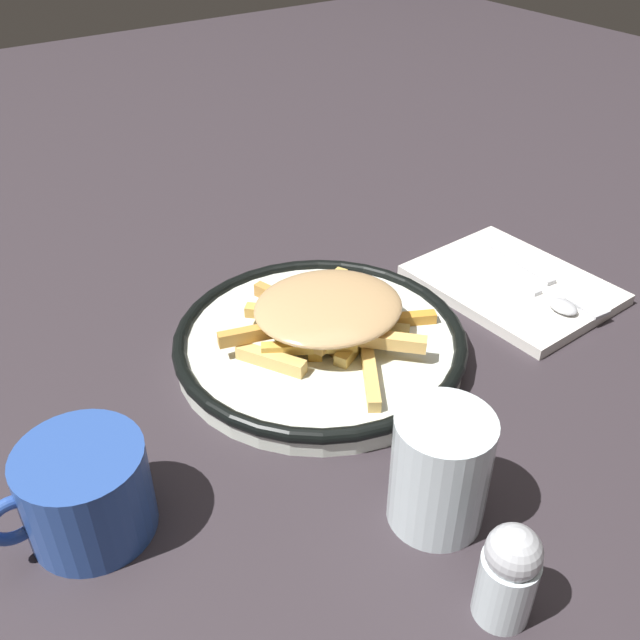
# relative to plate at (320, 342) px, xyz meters

# --- Properties ---
(ground_plane) EXTENTS (2.60, 2.60, 0.00)m
(ground_plane) POSITION_rel_plate_xyz_m (0.00, 0.00, -0.01)
(ground_plane) COLOR #30292E
(plate) EXTENTS (0.27, 0.27, 0.03)m
(plate) POSITION_rel_plate_xyz_m (0.00, 0.00, 0.00)
(plate) COLOR silver
(plate) RESTS_ON ground_plane
(fries_heap) EXTENTS (0.20, 0.19, 0.04)m
(fries_heap) POSITION_rel_plate_xyz_m (-0.01, -0.00, 0.03)
(fries_heap) COLOR #DEB25C
(fries_heap) RESTS_ON plate
(napkin) EXTENTS (0.16, 0.20, 0.01)m
(napkin) POSITION_rel_plate_xyz_m (-0.23, 0.02, -0.01)
(napkin) COLOR silver
(napkin) RESTS_ON ground_plane
(fork) EXTENTS (0.03, 0.18, 0.01)m
(fork) POSITION_rel_plate_xyz_m (-0.26, 0.04, 0.00)
(fork) COLOR silver
(fork) RESTS_ON napkin
(spoon) EXTENTS (0.02, 0.15, 0.01)m
(spoon) POSITION_rel_plate_xyz_m (-0.23, 0.06, 0.00)
(spoon) COLOR silver
(spoon) RESTS_ON napkin
(water_glass) EXTENTS (0.07, 0.07, 0.09)m
(water_glass) POSITION_rel_plate_xyz_m (0.04, 0.20, 0.03)
(water_glass) COLOR silver
(water_glass) RESTS_ON ground_plane
(coffee_mug) EXTENTS (0.11, 0.09, 0.07)m
(coffee_mug) POSITION_rel_plate_xyz_m (0.25, 0.07, 0.02)
(coffee_mug) COLOR #2C4D9D
(coffee_mug) RESTS_ON ground_plane
(salt_shaker) EXTENTS (0.04, 0.04, 0.08)m
(salt_shaker) POSITION_rel_plate_xyz_m (0.06, 0.28, 0.02)
(salt_shaker) COLOR silver
(salt_shaker) RESTS_ON ground_plane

